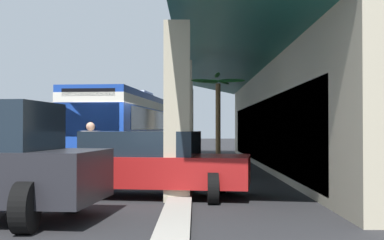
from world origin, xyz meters
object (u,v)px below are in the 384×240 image
(parked_sedan_red, at_px, (149,163))
(transit_bus, at_px, (124,122))
(pedestrian, at_px, (90,151))
(potted_palm, at_px, (218,154))

(parked_sedan_red, bearing_deg, transit_bus, -169.27)
(parked_sedan_red, relative_size, pedestrian, 2.71)
(pedestrian, relative_size, potted_palm, 0.52)
(pedestrian, height_order, potted_palm, potted_palm)
(transit_bus, bearing_deg, parked_sedan_red, 10.73)
(transit_bus, distance_m, parked_sedan_red, 12.11)
(parked_sedan_red, height_order, potted_palm, potted_palm)
(transit_bus, xyz_separation_m, parked_sedan_red, (11.85, 2.25, -1.10))
(transit_bus, relative_size, potted_palm, 3.46)
(parked_sedan_red, bearing_deg, potted_palm, 158.97)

